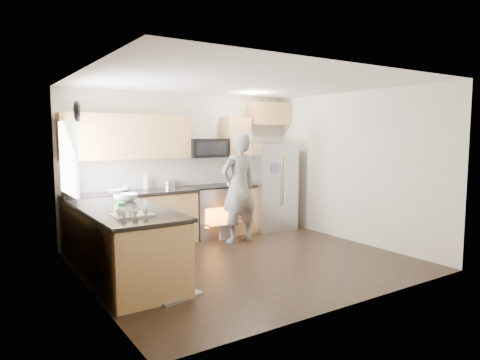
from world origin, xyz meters
TOP-DOWN VIEW (x-y plane):
  - ground at (0.00, 0.00)m, footprint 4.50×4.50m
  - room_shell at (-0.04, 0.02)m, footprint 4.54×4.04m
  - back_cabinet_run at (-0.59, 1.75)m, footprint 4.45×0.64m
  - peninsula at (-1.75, 0.25)m, footprint 0.96×2.36m
  - stove_range at (0.35, 1.69)m, footprint 0.76×0.97m
  - refrigerator at (1.64, 1.53)m, footprint 0.88×0.72m
  - person at (0.54, 1.02)m, footprint 0.72×0.50m
  - dish_rack at (-1.48, -0.69)m, footprint 0.63×0.55m

SIDE VIEW (x-z plane):
  - ground at x=0.00m, z-range 0.00..0.00m
  - dish_rack at x=-1.48m, z-range -0.08..0.26m
  - peninsula at x=-1.75m, z-range -0.05..0.98m
  - stove_range at x=0.35m, z-range -0.22..1.57m
  - refrigerator at x=1.64m, z-range 0.00..1.69m
  - person at x=0.54m, z-range 0.00..1.91m
  - back_cabinet_run at x=-0.59m, z-range -0.29..2.21m
  - room_shell at x=-0.04m, z-range 0.36..2.98m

